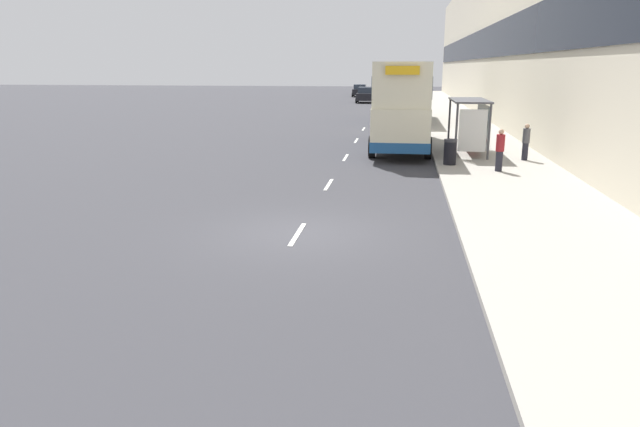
% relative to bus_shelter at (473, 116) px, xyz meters
% --- Properties ---
extents(ground_plane, '(220.00, 220.00, 0.00)m').
position_rel_bus_shelter_xyz_m(ground_plane, '(-5.77, -13.58, -1.88)').
color(ground_plane, '#38383D').
extents(pavement, '(5.00, 93.00, 0.14)m').
position_rel_bus_shelter_xyz_m(pavement, '(0.73, 24.92, -1.81)').
color(pavement, '#A39E93').
rests_on(pavement, ground_plane).
extents(terrace_facade, '(3.10, 93.00, 13.17)m').
position_rel_bus_shelter_xyz_m(terrace_facade, '(4.72, 24.92, 4.70)').
color(terrace_facade, beige).
rests_on(terrace_facade, ground_plane).
extents(lane_mark_0, '(0.12, 2.00, 0.01)m').
position_rel_bus_shelter_xyz_m(lane_mark_0, '(-5.77, -13.68, -1.87)').
color(lane_mark_0, silver).
rests_on(lane_mark_0, ground_plane).
extents(lane_mark_1, '(0.12, 2.00, 0.01)m').
position_rel_bus_shelter_xyz_m(lane_mark_1, '(-5.77, -7.38, -1.87)').
color(lane_mark_1, silver).
rests_on(lane_mark_1, ground_plane).
extents(lane_mark_2, '(0.12, 2.00, 0.01)m').
position_rel_bus_shelter_xyz_m(lane_mark_2, '(-5.77, -1.09, -1.87)').
color(lane_mark_2, silver).
rests_on(lane_mark_2, ground_plane).
extents(lane_mark_3, '(0.12, 2.00, 0.01)m').
position_rel_bus_shelter_xyz_m(lane_mark_3, '(-5.77, 5.21, -1.87)').
color(lane_mark_3, silver).
rests_on(lane_mark_3, ground_plane).
extents(lane_mark_4, '(0.12, 2.00, 0.01)m').
position_rel_bus_shelter_xyz_m(lane_mark_4, '(-5.77, 11.50, -1.87)').
color(lane_mark_4, silver).
rests_on(lane_mark_4, ground_plane).
extents(bus_shelter, '(1.60, 4.20, 2.48)m').
position_rel_bus_shelter_xyz_m(bus_shelter, '(0.00, 0.00, 0.00)').
color(bus_shelter, '#4C4C51').
rests_on(bus_shelter, ground_plane).
extents(double_decker_bus_near, '(2.85, 10.44, 4.30)m').
position_rel_bus_shelter_xyz_m(double_decker_bus_near, '(-3.30, 2.31, 0.41)').
color(double_decker_bus_near, beige).
rests_on(double_decker_bus_near, ground_plane).
extents(double_decker_bus_ahead, '(2.85, 10.90, 4.30)m').
position_rel_bus_shelter_xyz_m(double_decker_bus_ahead, '(-3.11, 17.27, 0.41)').
color(double_decker_bus_ahead, beige).
rests_on(double_decker_bus_ahead, ground_plane).
extents(car_0, '(2.02, 3.88, 1.68)m').
position_rel_bus_shelter_xyz_m(car_0, '(-9.14, 54.13, -1.04)').
color(car_0, black).
rests_on(car_0, ground_plane).
extents(car_1, '(2.10, 3.92, 1.77)m').
position_rel_bus_shelter_xyz_m(car_1, '(-7.50, 40.58, -1.00)').
color(car_1, black).
rests_on(car_1, ground_plane).
extents(car_2, '(1.96, 4.01, 1.65)m').
position_rel_bus_shelter_xyz_m(car_2, '(-3.58, 32.85, -1.05)').
color(car_2, silver).
rests_on(car_2, ground_plane).
extents(car_3, '(1.97, 3.81, 1.73)m').
position_rel_bus_shelter_xyz_m(car_3, '(-2.71, 51.67, -1.02)').
color(car_3, navy).
rests_on(car_3, ground_plane).
extents(pedestrian_at_shelter, '(0.32, 0.32, 1.64)m').
position_rel_bus_shelter_xyz_m(pedestrian_at_shelter, '(0.55, -4.51, -0.90)').
color(pedestrian_at_shelter, '#23232D').
rests_on(pedestrian_at_shelter, ground_plane).
extents(pedestrian_1, '(0.31, 0.31, 1.58)m').
position_rel_bus_shelter_xyz_m(pedestrian_1, '(2.11, -1.55, -0.93)').
color(pedestrian_1, '#23232D').
rests_on(pedestrian_1, ground_plane).
extents(litter_bin, '(0.55, 0.55, 1.05)m').
position_rel_bus_shelter_xyz_m(litter_bin, '(-1.22, -3.21, -1.21)').
color(litter_bin, black).
rests_on(litter_bin, ground_plane).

